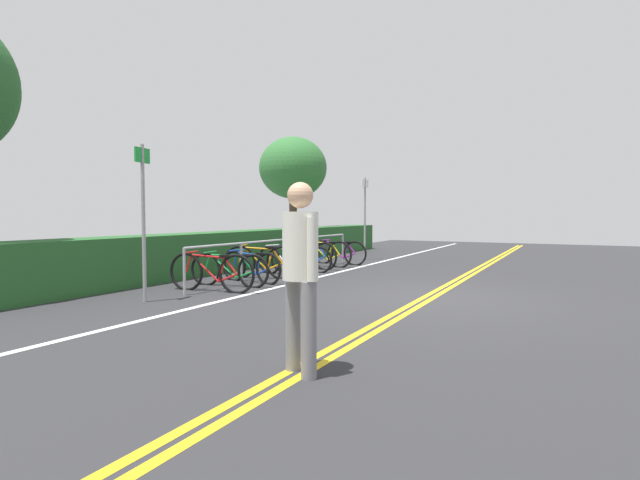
% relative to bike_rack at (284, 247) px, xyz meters
% --- Properties ---
extents(ground_plane, '(35.21, 13.78, 0.05)m').
position_rel_bike_rack_xyz_m(ground_plane, '(-1.46, -3.90, -0.67)').
color(ground_plane, '#2B2B2D').
extents(centre_line_yellow_inner, '(31.69, 0.10, 0.00)m').
position_rel_bike_rack_xyz_m(centre_line_yellow_inner, '(-1.46, -3.98, -0.65)').
color(centre_line_yellow_inner, gold).
rests_on(centre_line_yellow_inner, ground_plane).
extents(centre_line_yellow_outer, '(31.69, 0.10, 0.00)m').
position_rel_bike_rack_xyz_m(centre_line_yellow_outer, '(-1.46, -3.82, -0.65)').
color(centre_line_yellow_outer, gold).
rests_on(centre_line_yellow_outer, ground_plane).
extents(bike_lane_stripe_white, '(31.69, 0.12, 0.00)m').
position_rel_bike_rack_xyz_m(bike_lane_stripe_white, '(-1.46, -0.95, -0.65)').
color(bike_lane_stripe_white, white).
rests_on(bike_lane_stripe_white, ground_plane).
extents(bike_rack, '(6.67, 0.05, 0.86)m').
position_rel_bike_rack_xyz_m(bike_rack, '(0.00, 0.00, 0.00)').
color(bike_rack, '#9EA0A5').
rests_on(bike_rack, ground_plane).
extents(bicycle_0, '(0.46, 1.84, 0.77)m').
position_rel_bike_rack_xyz_m(bicycle_0, '(-2.76, -0.14, -0.29)').
color(bicycle_0, black).
rests_on(bicycle_0, ground_plane).
extents(bicycle_1, '(0.46, 1.77, 0.71)m').
position_rel_bike_rack_xyz_m(bicycle_1, '(-2.08, -0.02, -0.32)').
color(bicycle_1, black).
rests_on(bicycle_1, ground_plane).
extents(bicycle_2, '(0.46, 1.67, 0.71)m').
position_rel_bike_rack_xyz_m(bicycle_2, '(-1.42, -0.07, -0.32)').
color(bicycle_2, black).
rests_on(bicycle_2, ground_plane).
extents(bicycle_3, '(0.64, 1.70, 0.78)m').
position_rel_bike_rack_xyz_m(bicycle_3, '(-0.77, 0.12, -0.28)').
color(bicycle_3, black).
rests_on(bicycle_3, ground_plane).
extents(bicycle_4, '(0.46, 1.66, 0.74)m').
position_rel_bike_rack_xyz_m(bicycle_4, '(-0.03, -0.04, -0.31)').
color(bicycle_4, black).
rests_on(bicycle_4, ground_plane).
extents(bicycle_5, '(0.46, 1.72, 0.71)m').
position_rel_bike_rack_xyz_m(bicycle_5, '(0.70, -0.06, -0.32)').
color(bicycle_5, black).
rests_on(bicycle_5, ground_plane).
extents(bicycle_6, '(0.46, 1.76, 0.77)m').
position_rel_bike_rack_xyz_m(bicycle_6, '(1.44, 0.10, -0.29)').
color(bicycle_6, black).
rests_on(bicycle_6, ground_plane).
extents(bicycle_7, '(0.46, 1.74, 0.77)m').
position_rel_bike_rack_xyz_m(bicycle_7, '(2.05, 0.00, -0.29)').
color(bicycle_7, black).
rests_on(bicycle_7, ground_plane).
extents(bicycle_8, '(0.46, 1.76, 0.74)m').
position_rel_bike_rack_xyz_m(bicycle_8, '(2.81, -0.11, -0.31)').
color(bicycle_8, black).
rests_on(bicycle_8, ground_plane).
extents(pedestrian, '(0.32, 0.44, 1.72)m').
position_rel_bike_rack_xyz_m(pedestrian, '(-6.02, -3.95, 0.34)').
color(pedestrian, slate).
rests_on(pedestrian, ground_plane).
extents(sign_post_near, '(0.36, 0.10, 2.57)m').
position_rel_bike_rack_xyz_m(sign_post_near, '(-4.11, 0.10, 0.88)').
color(sign_post_near, gray).
rests_on(sign_post_near, ground_plane).
extents(sign_post_far, '(0.36, 0.10, 2.59)m').
position_rel_bike_rack_xyz_m(sign_post_far, '(4.40, -0.25, 0.89)').
color(sign_post_far, gray).
rests_on(sign_post_far, ground_plane).
extents(hedge_backdrop, '(15.62, 0.92, 0.99)m').
position_rel_bike_rack_xyz_m(hedge_backdrop, '(1.50, 1.89, -0.15)').
color(hedge_backdrop, '#235626').
rests_on(hedge_backdrop, ground_plane).
extents(tree_mid, '(2.63, 2.63, 4.44)m').
position_rel_bike_rack_xyz_m(tree_mid, '(6.53, 3.65, 2.57)').
color(tree_mid, '#473323').
rests_on(tree_mid, ground_plane).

